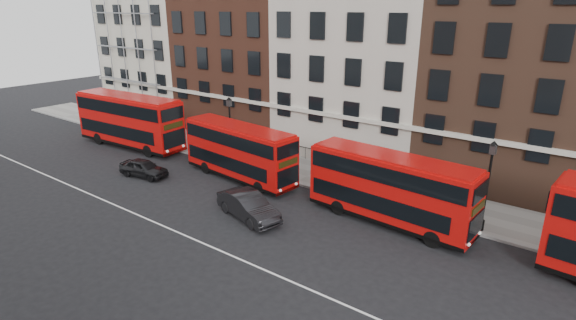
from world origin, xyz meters
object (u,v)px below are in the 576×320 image
Objects in this scene: bus_c at (390,187)px; car_rear at (144,168)px; bus_a at (129,120)px; car_front at (248,206)px; bus_b at (239,151)px.

bus_c reaches higher than car_rear.
car_rear is at bearing -32.55° from bus_a.
car_front is (18.26, -4.55, -1.76)m from bus_a.
bus_c reaches higher than bus_b.
bus_b reaches higher than car_rear.
bus_b is 2.54× the size of car_rear.
bus_b is at bearing -176.22° from bus_c.
bus_a is 25.30m from bus_c.
car_front is at bearing -37.08° from bus_b.
bus_c is (25.30, 0.00, -0.29)m from bus_a.
bus_a is at bearing 90.78° from car_front.
bus_b is at bearing 61.77° from car_front.
car_front is (-7.04, -4.55, -1.47)m from bus_c.
bus_c is at bearing 5.92° from bus_b.
car_front reaches higher than car_rear.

